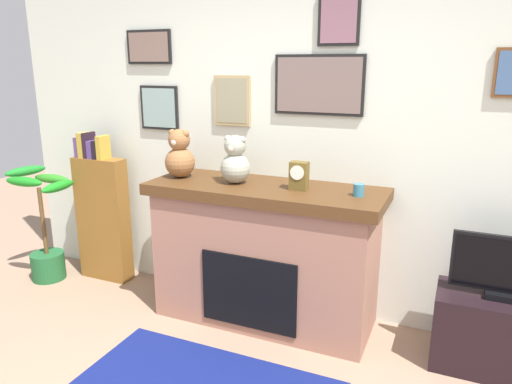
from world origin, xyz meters
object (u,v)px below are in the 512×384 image
(tv_stand, at_px, (497,334))
(teddy_bear_grey, at_px, (180,156))
(bookshelf, at_px, (103,214))
(candle_jar, at_px, (359,190))
(potted_plant, at_px, (45,234))
(mantel_clock, at_px, (299,176))
(fireplace, at_px, (265,253))
(teddy_bear_tan, at_px, (235,162))
(television, at_px, (507,269))

(tv_stand, relative_size, teddy_bear_grey, 2.06)
(bookshelf, relative_size, candle_jar, 16.09)
(potted_plant, relative_size, candle_jar, 12.33)
(mantel_clock, bearing_deg, potted_plant, -177.06)
(fireplace, bearing_deg, bookshelf, 176.52)
(teddy_bear_grey, xyz_separation_m, teddy_bear_tan, (0.46, 0.00, -0.01))
(tv_stand, bearing_deg, potted_plant, -177.89)
(fireplace, xyz_separation_m, teddy_bear_tan, (-0.23, -0.02, 0.67))
(candle_jar, relative_size, teddy_bear_tan, 0.23)
(fireplace, distance_m, teddy_bear_tan, 0.70)
(potted_plant, xyz_separation_m, teddy_bear_grey, (1.34, 0.12, 0.78))
(fireplace, distance_m, candle_jar, 0.86)
(candle_jar, xyz_separation_m, teddy_bear_tan, (-0.88, -0.00, 0.12))
(bookshelf, relative_size, television, 2.07)
(tv_stand, relative_size, mantel_clock, 3.88)
(teddy_bear_tan, bearing_deg, tv_stand, 0.46)
(candle_jar, bearing_deg, tv_stand, 0.88)
(bookshelf, relative_size, mantel_clock, 6.77)
(television, height_order, teddy_bear_tan, teddy_bear_tan)
(bookshelf, bearing_deg, fireplace, -3.48)
(tv_stand, distance_m, teddy_bear_grey, 2.44)
(bookshelf, distance_m, candle_jar, 2.29)
(bookshelf, xyz_separation_m, teddy_bear_grey, (0.89, -0.11, 0.61))
(potted_plant, bearing_deg, television, 2.09)
(teddy_bear_grey, bearing_deg, potted_plant, -174.98)
(potted_plant, height_order, television, potted_plant)
(bookshelf, height_order, potted_plant, bookshelf)
(potted_plant, bearing_deg, teddy_bear_grey, 5.02)
(bookshelf, relative_size, tv_stand, 1.74)
(television, distance_m, teddy_bear_tan, 1.86)
(potted_plant, bearing_deg, candle_jar, 2.52)
(fireplace, distance_m, potted_plant, 2.04)
(television, bearing_deg, mantel_clock, -179.41)
(potted_plant, xyz_separation_m, tv_stand, (3.59, 0.13, -0.17))
(bookshelf, bearing_deg, tv_stand, -1.82)
(bookshelf, distance_m, television, 3.14)
(bookshelf, height_order, tv_stand, bookshelf)
(teddy_bear_grey, height_order, teddy_bear_tan, teddy_bear_grey)
(fireplace, relative_size, potted_plant, 1.68)
(potted_plant, height_order, candle_jar, candle_jar)
(bookshelf, bearing_deg, candle_jar, -2.91)
(teddy_bear_grey, bearing_deg, candle_jar, 0.02)
(bookshelf, distance_m, teddy_bear_tan, 1.48)
(candle_jar, bearing_deg, teddy_bear_tan, -179.97)
(tv_stand, bearing_deg, candle_jar, -179.12)
(tv_stand, xyz_separation_m, mantel_clock, (-1.31, -0.02, 0.89))
(fireplace, xyz_separation_m, bookshelf, (-1.58, 0.10, 0.07))
(tv_stand, height_order, candle_jar, candle_jar)
(potted_plant, xyz_separation_m, mantel_clock, (2.28, 0.12, 0.71))
(fireplace, xyz_separation_m, mantel_clock, (0.25, -0.02, 0.61))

